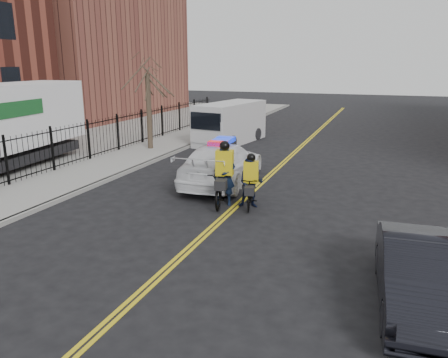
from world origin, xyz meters
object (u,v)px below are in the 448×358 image
Objects in this scene: cyclist_near at (225,183)px; cargo_van at (229,123)px; dark_sedan at (420,274)px; police_cruiser at (222,163)px; cyclist_far at (251,186)px.

cargo_van is at bearing 97.63° from cyclist_near.
cargo_van is at bearing 117.40° from dark_sedan.
dark_sedan is 0.71× the size of cargo_van.
police_cruiser is at bearing -62.98° from cargo_van.
dark_sedan is at bearing -50.46° from cyclist_near.
dark_sedan is (6.95, -7.29, -0.12)m from police_cruiser.
dark_sedan is 2.24× the size of cyclist_far.
cargo_van reaches higher than dark_sedan.
cyclist_far is at bearing 132.01° from dark_sedan.
cyclist_near reaches higher than cyclist_far.
cargo_van is 11.95m from cyclist_near.
dark_sedan is 7.58m from cyclist_near.
dark_sedan is 1.80× the size of cyclist_near.
cargo_van is (-9.82, 16.05, 0.47)m from dark_sedan.
cyclist_far reaches higher than police_cruiser.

